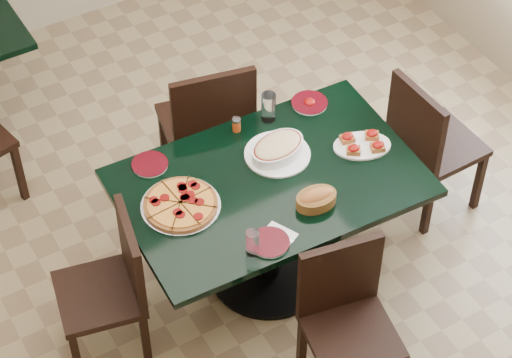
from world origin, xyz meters
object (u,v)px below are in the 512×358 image
chair_near (346,314)px  chair_right (428,141)px  chair_left (114,282)px  bread_basket (316,198)px  pepperoni_pizza (181,204)px  chair_far (209,124)px  main_table (269,205)px  lasagna_casserole (277,149)px  bruschetta_platter (362,144)px

chair_near → chair_right: bearing=46.0°
chair_right → chair_left: bearing=88.2°
chair_near → bread_basket: 0.58m
chair_right → chair_left: (-1.91, -0.00, -0.03)m
chair_right → pepperoni_pizza: (-1.50, 0.05, 0.24)m
bread_basket → chair_far: bearing=100.1°
chair_far → bread_basket: 0.98m
main_table → lasagna_casserole: lasagna_casserole is taller
chair_far → bread_basket: bearing=107.0°
chair_left → main_table: bearing=101.7°
chair_near → chair_left: (-0.87, 0.74, -0.00)m
lasagna_casserole → chair_far: bearing=88.5°
pepperoni_pizza → main_table: bearing=-7.5°
chair_right → bread_basket: size_ratio=4.22×
chair_right → bruschetta_platter: bearing=93.1°
lasagna_casserole → pepperoni_pizza: bearing=175.0°
chair_left → pepperoni_pizza: (0.42, 0.06, 0.28)m
lasagna_casserole → bruschetta_platter: bearing=-34.3°
chair_near → chair_left: chair_near is taller
chair_far → bruschetta_platter: size_ratio=2.81×
pepperoni_pizza → lasagna_casserole: size_ratio=1.15×
chair_near → bread_basket: chair_near is taller
bread_basket → pepperoni_pizza: bearing=156.2°
chair_far → bruschetta_platter: 0.92m
lasagna_casserole → bread_basket: bearing=-103.8°
pepperoni_pizza → bread_basket: 0.66m
chair_left → lasagna_casserole: (1.01, 0.13, 0.31)m
main_table → pepperoni_pizza: (-0.47, 0.06, 0.20)m
chair_far → chair_left: size_ratio=1.15×
chair_left → chair_right: bearing=102.0°
chair_near → lasagna_casserole: chair_near is taller
pepperoni_pizza → bread_basket: bearing=-28.5°
chair_right → bruschetta_platter: 0.55m
chair_left → lasagna_casserole: size_ratio=2.56×
main_table → bread_basket: 0.36m
chair_right → bruschetta_platter: (-0.49, -0.04, 0.25)m
chair_left → bruschetta_platter: chair_left is taller
chair_far → chair_near: 1.43m
main_table → chair_near: 0.74m
chair_far → pepperoni_pizza: chair_far is taller
main_table → chair_left: (-0.88, 0.00, -0.08)m
chair_right → lasagna_casserole: 0.95m
chair_left → pepperoni_pizza: bearing=109.9°
chair_far → chair_near: size_ratio=1.14×
main_table → chair_far: 0.70m
main_table → lasagna_casserole: (0.13, 0.13, 0.23)m
chair_far → lasagna_casserole: 0.62m
main_table → chair_right: 1.03m
chair_right → lasagna_casserole: bearing=80.2°
chair_far → bruschetta_platter: chair_far is taller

